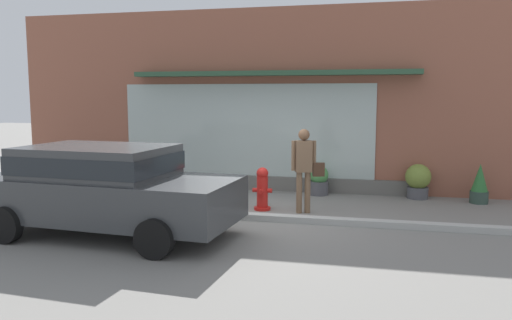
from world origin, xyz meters
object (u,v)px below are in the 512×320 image
potted_plant_near_hydrant (418,180)px  potted_plant_window_center (319,180)px  pedestrian_with_handbag (305,164)px  parked_car_dark_gray (105,185)px  potted_plant_trailing_edge (117,171)px  potted_plant_window_left (480,184)px  fire_hydrant (262,189)px

potted_plant_near_hydrant → potted_plant_window_center: bearing=-177.6°
pedestrian_with_handbag → parked_car_dark_gray: size_ratio=0.38×
pedestrian_with_handbag → potted_plant_near_hydrant: 3.24m
pedestrian_with_handbag → potted_plant_near_hydrant: pedestrian_with_handbag is taller
potted_plant_window_center → potted_plant_trailing_edge: potted_plant_window_center is taller
potted_plant_window_left → parked_car_dark_gray: bearing=-147.7°
potted_plant_window_left → pedestrian_with_handbag: bearing=-153.3°
potted_plant_trailing_edge → fire_hydrant: bearing=-24.7°
parked_car_dark_gray → potted_plant_window_center: size_ratio=6.25×
potted_plant_trailing_edge → pedestrian_with_handbag: bearing=-21.7°
fire_hydrant → potted_plant_window_left: bearing=21.2°
pedestrian_with_handbag → potted_plant_trailing_edge: pedestrian_with_handbag is taller
potted_plant_near_hydrant → pedestrian_with_handbag: bearing=-138.5°
parked_car_dark_gray → potted_plant_window_left: bearing=36.5°
potted_plant_near_hydrant → potted_plant_window_left: size_ratio=0.91×
potted_plant_window_center → potted_plant_window_left: size_ratio=0.81×
fire_hydrant → parked_car_dark_gray: parked_car_dark_gray is taller
pedestrian_with_handbag → potted_plant_near_hydrant: size_ratio=2.13×
potted_plant_near_hydrant → potted_plant_trailing_edge: 7.75m
potted_plant_near_hydrant → potted_plant_window_left: 1.33m
potted_plant_near_hydrant → fire_hydrant: bearing=-148.3°
pedestrian_with_handbag → parked_car_dark_gray: 3.96m
potted_plant_window_center → potted_plant_trailing_edge: bearing=178.8°
fire_hydrant → potted_plant_near_hydrant: 3.87m
potted_plant_near_hydrant → potted_plant_trailing_edge: bearing=179.9°
fire_hydrant → parked_car_dark_gray: bearing=-131.2°
fire_hydrant → pedestrian_with_handbag: size_ratio=0.52×
parked_car_dark_gray → potted_plant_trailing_edge: (-2.25, 4.57, -0.50)m
potted_plant_near_hydrant → potted_plant_window_center: 2.32m
pedestrian_with_handbag → potted_plant_window_left: 4.18m
fire_hydrant → potted_plant_window_center: bearing=63.2°
fire_hydrant → potted_plant_trailing_edge: fire_hydrant is taller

